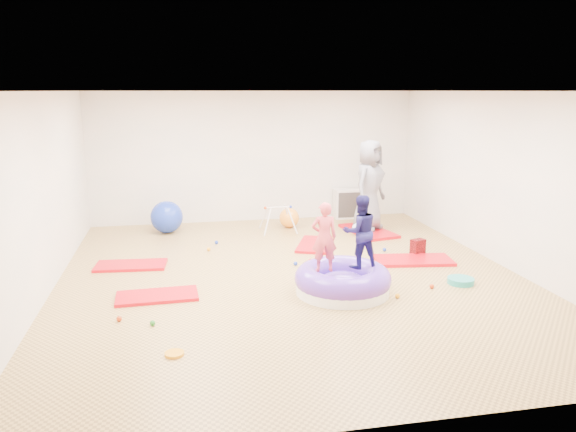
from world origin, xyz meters
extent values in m
cube|color=tan|center=(0.00, 0.00, 0.00)|extent=(7.00, 8.00, 0.01)
cube|color=white|center=(0.00, 0.00, 2.80)|extent=(7.00, 8.00, 0.01)
cube|color=#F6E1D0|center=(0.00, 4.00, 1.40)|extent=(7.00, 0.01, 2.80)
cube|color=#F6E1D0|center=(0.00, -4.00, 1.40)|extent=(7.00, 0.01, 2.80)
cube|color=#F6E1D0|center=(-3.50, 0.00, 1.40)|extent=(0.01, 8.00, 2.80)
cube|color=#F6E1D0|center=(3.50, 0.00, 1.40)|extent=(0.01, 8.00, 2.80)
cube|color=red|center=(-2.01, -0.49, 0.02)|extent=(1.13, 0.59, 0.05)
cube|color=red|center=(-2.47, 1.03, 0.02)|extent=(1.17, 0.66, 0.05)
cube|color=red|center=(0.77, 1.67, 0.02)|extent=(0.93, 1.24, 0.05)
cube|color=red|center=(2.16, 0.39, 0.03)|extent=(1.35, 0.80, 0.05)
cube|color=red|center=(2.09, 2.44, 0.03)|extent=(0.93, 1.45, 0.06)
cylinder|color=white|center=(0.57, -0.80, 0.07)|extent=(1.33, 1.33, 0.15)
torus|color=#5B31BB|center=(0.57, -0.80, 0.21)|extent=(1.37, 1.37, 0.36)
ellipsoid|color=#5B31BB|center=(0.57, -0.80, 0.13)|extent=(0.73, 0.73, 0.33)
imported|color=#E34852|center=(0.29, -0.81, 0.89)|extent=(0.37, 0.26, 0.98)
imported|color=#17144B|center=(0.82, -0.75, 0.92)|extent=(0.53, 0.43, 1.05)
imported|color=slate|center=(2.10, 2.51, 0.96)|extent=(1.04, 1.02, 1.80)
ellipsoid|color=#B2D5F7|center=(1.85, 2.23, 0.16)|extent=(0.36, 0.23, 0.21)
sphere|color=beige|center=(1.85, 2.07, 0.19)|extent=(0.17, 0.17, 0.17)
sphere|color=#BE380F|center=(1.89, -0.90, 0.03)|extent=(0.07, 0.07, 0.07)
sphere|color=#1932B3|center=(0.18, 0.56, 0.03)|extent=(0.07, 0.07, 0.07)
sphere|color=#247C22|center=(-2.04, -1.46, 0.03)|extent=(0.07, 0.07, 0.07)
sphere|color=#BE380F|center=(0.45, 0.67, 0.03)|extent=(0.07, 0.07, 0.07)
sphere|color=#1932B3|center=(-1.00, 2.14, 0.03)|extent=(0.07, 0.07, 0.07)
sphere|color=#BE380F|center=(-2.45, -1.24, 0.03)|extent=(0.07, 0.07, 0.07)
sphere|color=orange|center=(-1.17, 1.70, 0.03)|extent=(0.07, 0.07, 0.07)
sphere|color=#1932B3|center=(1.91, 1.06, 0.03)|extent=(0.07, 0.07, 0.07)
sphere|color=orange|center=(1.25, -1.17, 0.03)|extent=(0.07, 0.07, 0.07)
sphere|color=#1932B3|center=(-1.91, 3.21, 0.32)|extent=(0.65, 0.65, 0.65)
sphere|color=orange|center=(0.59, 3.16, 0.21)|extent=(0.41, 0.41, 0.41)
cylinder|color=silver|center=(0.04, 2.57, 0.28)|extent=(0.20, 0.21, 0.53)
cylinder|color=silver|center=(0.04, 3.02, 0.28)|extent=(0.20, 0.21, 0.53)
cylinder|color=silver|center=(0.54, 2.57, 0.28)|extent=(0.20, 0.21, 0.53)
cylinder|color=silver|center=(0.54, 3.02, 0.28)|extent=(0.20, 0.21, 0.53)
cylinder|color=silver|center=(0.29, 2.79, 0.52)|extent=(0.52, 0.03, 0.03)
sphere|color=#BE380F|center=(0.03, 2.79, 0.52)|extent=(0.06, 0.06, 0.06)
sphere|color=#1932B3|center=(0.55, 2.79, 0.52)|extent=(0.06, 0.06, 0.06)
cube|color=silver|center=(2.08, 3.80, 0.33)|extent=(0.65, 0.32, 0.65)
cube|color=#373131|center=(2.08, 3.65, 0.33)|extent=(0.56, 0.02, 0.56)
cube|color=silver|center=(2.08, 3.75, 0.33)|extent=(0.02, 0.22, 0.57)
cube|color=silver|center=(2.08, 3.75, 0.33)|extent=(0.57, 0.22, 0.02)
cylinder|color=teal|center=(2.41, -0.78, 0.04)|extent=(0.39, 0.39, 0.09)
cube|color=maroon|center=(2.39, 0.74, 0.14)|extent=(0.28, 0.23, 0.28)
cylinder|color=orange|center=(-1.78, -2.30, 0.02)|extent=(0.21, 0.21, 0.03)
camera|label=1|loc=(-1.66, -8.05, 2.81)|focal=35.00mm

